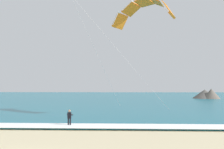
{
  "coord_description": "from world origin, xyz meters",
  "views": [
    {
      "loc": [
        6.3,
        -12.98,
        4.04
      ],
      "look_at": [
        5.12,
        14.27,
        5.2
      ],
      "focal_mm": 41.15,
      "sensor_mm": 36.0,
      "label": 1
    }
  ],
  "objects": [
    {
      "name": "sea",
      "position": [
        0.0,
        70.27,
        0.1
      ],
      "size": [
        200.0,
        120.0,
        0.2
      ],
      "primitive_type": "cube",
      "color": "#146075",
      "rests_on": "ground"
    },
    {
      "name": "surf_foam",
      "position": [
        0.0,
        11.27,
        0.22
      ],
      "size": [
        200.0,
        2.82,
        0.04
      ],
      "primitive_type": "cube",
      "color": "white",
      "rests_on": "sea"
    },
    {
      "name": "surfboard",
      "position": [
        1.11,
        11.68,
        0.03
      ],
      "size": [
        0.57,
        1.43,
        0.09
      ],
      "color": "white",
      "rests_on": "ground"
    },
    {
      "name": "kitesurfer",
      "position": [
        1.11,
        11.7,
        0.94
      ],
      "size": [
        0.55,
        0.55,
        1.69
      ],
      "color": "black",
      "rests_on": "ground"
    },
    {
      "name": "kite_primary",
      "position": [
        8.89,
        20.31,
        14.06
      ],
      "size": [
        11.6,
        11.76,
        14.26
      ],
      "color": "orange"
    },
    {
      "name": "headland_right",
      "position": [
        30.57,
        63.36,
        1.33
      ],
      "size": [
        7.92,
        8.39,
        3.07
      ],
      "color": "#47423D",
      "rests_on": "ground"
    }
  ]
}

